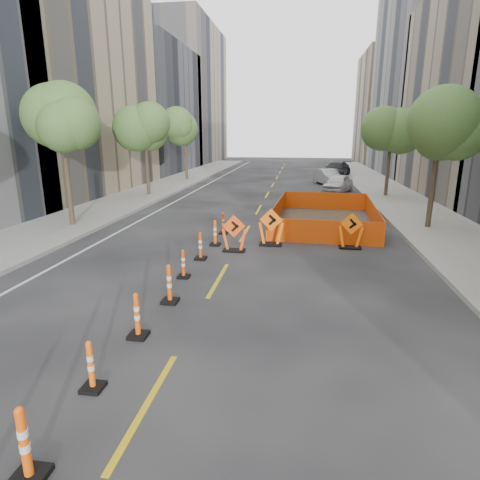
% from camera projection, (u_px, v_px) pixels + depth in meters
% --- Properties ---
extents(ground_plane, '(140.00, 140.00, 0.00)m').
position_uv_depth(ground_plane, '(181.00, 344.00, 8.61)').
color(ground_plane, black).
extents(sidewalk_left, '(4.00, 90.00, 0.15)m').
position_uv_depth(sidewalk_left, '(83.00, 217.00, 21.36)').
color(sidewalk_left, gray).
rests_on(sidewalk_left, ground).
extents(sidewalk_right, '(4.00, 90.00, 0.15)m').
position_uv_depth(sidewalk_right, '(441.00, 229.00, 18.77)').
color(sidewalk_right, gray).
rests_on(sidewalk_right, ground).
extents(bld_left_c, '(12.00, 18.00, 26.00)m').
position_uv_depth(bld_left_c, '(23.00, 4.00, 27.59)').
color(bld_left_c, tan).
rests_on(bld_left_c, ground).
extents(bld_left_d, '(12.00, 16.00, 14.00)m').
position_uv_depth(bld_left_d, '(135.00, 110.00, 46.71)').
color(bld_left_d, '#4C4C51').
rests_on(bld_left_d, ground).
extents(bld_left_e, '(12.00, 20.00, 20.00)m').
position_uv_depth(bld_left_e, '(176.00, 96.00, 61.61)').
color(bld_left_e, gray).
rests_on(bld_left_e, ground).
extents(bld_right_d, '(12.00, 18.00, 20.00)m').
position_uv_depth(bld_right_d, '(445.00, 78.00, 42.01)').
color(bld_right_d, gray).
rests_on(bld_right_d, ground).
extents(bld_right_e, '(12.00, 14.00, 16.00)m').
position_uv_depth(bld_right_e, '(402.00, 109.00, 60.10)').
color(bld_right_e, tan).
rests_on(bld_right_e, ground).
extents(tree_l_b, '(2.80, 2.80, 5.95)m').
position_uv_depth(tree_l_b, '(63.00, 130.00, 18.21)').
color(tree_l_b, '#382B1E').
rests_on(tree_l_b, ground).
extents(tree_l_c, '(2.80, 2.80, 5.95)m').
position_uv_depth(tree_l_c, '(145.00, 131.00, 27.77)').
color(tree_l_c, '#382B1E').
rests_on(tree_l_c, ground).
extents(tree_l_d, '(2.80, 2.80, 5.95)m').
position_uv_depth(tree_l_d, '(185.00, 132.00, 37.32)').
color(tree_l_d, '#382B1E').
rests_on(tree_l_d, ground).
extents(tree_r_b, '(2.80, 2.80, 5.95)m').
position_uv_depth(tree_r_b, '(439.00, 130.00, 17.71)').
color(tree_r_b, '#382B1E').
rests_on(tree_r_b, ground).
extents(tree_r_c, '(2.80, 2.80, 5.95)m').
position_uv_depth(tree_r_c, '(391.00, 131.00, 27.26)').
color(tree_r_c, '#382B1E').
rests_on(tree_r_c, ground).
extents(channelizer_1, '(0.44, 0.44, 1.11)m').
position_uv_depth(channelizer_1, '(24.00, 444.00, 5.11)').
color(channelizer_1, '#FA550A').
rests_on(channelizer_1, ground).
extents(channelizer_2, '(0.37, 0.37, 0.95)m').
position_uv_depth(channelizer_2, '(91.00, 366.00, 6.98)').
color(channelizer_2, '#FF620A').
rests_on(channelizer_2, ground).
extents(channelizer_3, '(0.41, 0.41, 1.05)m').
position_uv_depth(channelizer_3, '(137.00, 315.00, 8.80)').
color(channelizer_3, '#EF510A').
rests_on(channelizer_3, ground).
extents(channelizer_4, '(0.42, 0.42, 1.07)m').
position_uv_depth(channelizer_4, '(169.00, 284.00, 10.61)').
color(channelizer_4, '#E74909').
rests_on(channelizer_4, ground).
extents(channelizer_5, '(0.36, 0.36, 0.92)m').
position_uv_depth(channelizer_5, '(183.00, 264.00, 12.49)').
color(channelizer_5, '#DB3E09').
rests_on(channelizer_5, ground).
extents(channelizer_6, '(0.40, 0.40, 1.02)m').
position_uv_depth(channelizer_6, '(200.00, 246.00, 14.30)').
color(channelizer_6, '#DF3D09').
rests_on(channelizer_6, ground).
extents(channelizer_7, '(0.41, 0.41, 1.04)m').
position_uv_depth(channelizer_7, '(215.00, 233.00, 16.11)').
color(channelizer_7, '#EE590A').
rests_on(channelizer_7, ground).
extents(channelizer_8, '(0.39, 0.39, 0.98)m').
position_uv_depth(channelizer_8, '(223.00, 223.00, 17.96)').
color(channelizer_8, '#F53D0A').
rests_on(channelizer_8, ground).
extents(chevron_sign_left, '(1.07, 0.81, 1.43)m').
position_uv_depth(chevron_sign_left, '(234.00, 233.00, 15.24)').
color(chevron_sign_left, '#FF4A0A').
rests_on(chevron_sign_left, ground).
extents(chevron_sign_center, '(1.03, 0.64, 1.52)m').
position_uv_depth(chevron_sign_center, '(271.00, 227.00, 16.05)').
color(chevron_sign_center, '#FF680A').
rests_on(chevron_sign_center, ground).
extents(chevron_sign_right, '(1.09, 0.86, 1.43)m').
position_uv_depth(chevron_sign_right, '(351.00, 231.00, 15.63)').
color(chevron_sign_right, '#FF680A').
rests_on(chevron_sign_right, ground).
extents(safety_fence, '(5.17, 8.28, 1.00)m').
position_uv_depth(safety_fence, '(324.00, 213.00, 20.10)').
color(safety_fence, '#FD480D').
rests_on(safety_fence, ground).
extents(parked_car_near, '(2.91, 4.35, 1.38)m').
position_uv_depth(parked_car_near, '(338.00, 183.00, 30.63)').
color(parked_car_near, silver).
rests_on(parked_car_near, ground).
extents(parked_car_mid, '(2.70, 4.36, 1.36)m').
position_uv_depth(parked_car_mid, '(328.00, 177.00, 35.17)').
color(parked_car_mid, '#9D9EA3').
rests_on(parked_car_mid, ground).
extents(parked_car_far, '(3.70, 5.75, 1.55)m').
position_uv_depth(parked_car_far, '(336.00, 169.00, 41.59)').
color(parked_car_far, black).
rests_on(parked_car_far, ground).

